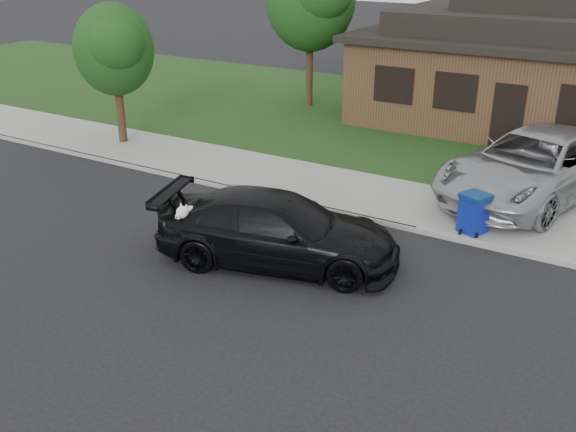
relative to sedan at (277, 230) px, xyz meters
The scene contains 10 objects.
ground 1.89m from the sedan, 164.12° to the right, with size 120.00×120.00×0.00m, color black.
sidewalk 4.87m from the sedan, 110.20° to the left, with size 60.00×3.00×0.12m, color gray.
curb 3.53m from the sedan, 118.82° to the left, with size 60.00×0.12×0.12m, color gray.
lawn 12.66m from the sedan, 97.57° to the left, with size 60.00×13.00×0.13m, color #193814.
driveway 10.49m from the sedan, 65.53° to the left, with size 4.50×13.00×0.14m, color gray.
sedan is the anchor object (origin of this frame).
minivan 7.63m from the sedan, 58.03° to the left, with size 2.95×6.40×1.78m, color #A3A5AA.
recycling_bin 4.78m from the sedan, 46.12° to the left, with size 0.77×0.77×0.98m.
house 14.77m from the sedan, 80.87° to the left, with size 12.60×8.60×4.65m.
tree_2 10.47m from the sedan, 152.86° to the left, with size 2.73×2.60×4.59m.
Camera 1 is at (8.31, -10.23, 6.56)m, focal length 40.00 mm.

